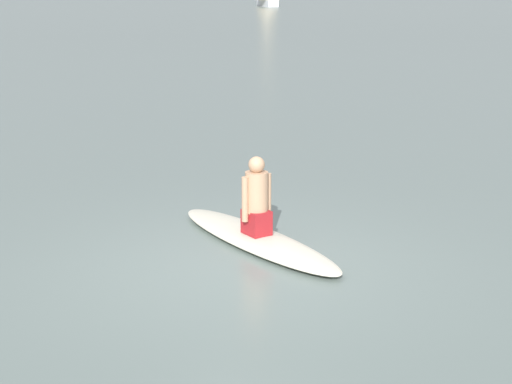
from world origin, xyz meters
name	(u,v)px	position (x,y,z in m)	size (l,w,h in m)	color
ground_plane	(243,267)	(0.00, 0.00, 0.00)	(400.00, 400.00, 0.00)	slate
surfboard	(257,239)	(-0.75, -0.32, 0.06)	(3.04, 0.68, 0.13)	silver
person_paddler	(257,199)	(-0.75, -0.32, 0.56)	(0.41, 0.38, 0.94)	#A51E23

